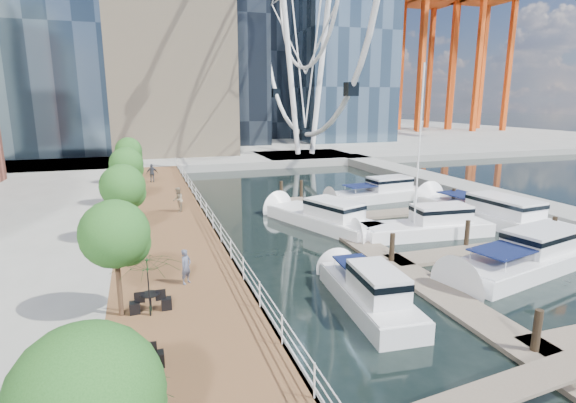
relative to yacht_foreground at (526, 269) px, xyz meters
The scene contains 17 objects.
ground 10.81m from the yacht_foreground, 153.31° to the right, with size 520.00×520.00×0.00m, color black.
boardwalk 21.24m from the yacht_foreground, 151.46° to the left, with size 6.00×60.00×1.00m, color brown.
seawall 18.66m from the yacht_foreground, 147.06° to the left, with size 0.25×60.00×1.00m, color #595954.
land_far 97.63m from the yacht_foreground, 95.68° to the left, with size 200.00×114.00×1.00m, color gray.
breakwater 18.35m from the yacht_foreground, 55.67° to the left, with size 4.00×60.00×1.00m, color gray.
pier 47.35m from the yacht_foreground, 84.74° to the left, with size 14.00×12.00×1.00m, color gray.
railing 18.80m from the yacht_foreground, 147.22° to the left, with size 0.10×60.00×1.05m, color white, non-canonical shape.
floating_docks 5.42m from the yacht_foreground, 108.25° to the left, with size 16.00×34.00×2.60m.
port_cranes 109.60m from the yacht_foreground, 57.43° to the left, with size 40.00×52.00×38.00m.
street_trees 23.35m from the yacht_foreground, 156.52° to the left, with size 2.60×42.60×4.60m.
cafe_tables 21.24m from the yacht_foreground, 161.13° to the right, with size 2.50×13.70×0.74m.
yacht_foreground is the anchor object (origin of this frame).
pedestrian_near 18.47m from the yacht_foreground, behind, with size 0.59×0.39×1.62m, color #464B5E.
pedestrian_mid 23.42m from the yacht_foreground, 138.65° to the left, with size 0.90×0.70×1.86m, color #83735A.
pedestrian_far 34.71m from the yacht_foreground, 123.16° to the left, with size 1.10×0.46×1.87m, color #2F333A.
moored_yachts 7.52m from the yacht_foreground, 101.34° to the left, with size 19.85×32.68×11.50m.
cafe_seating 21.28m from the yacht_foreground, 161.80° to the right, with size 4.23×13.77×2.42m.
Camera 1 is at (-10.26, -13.30, 9.18)m, focal length 28.00 mm.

